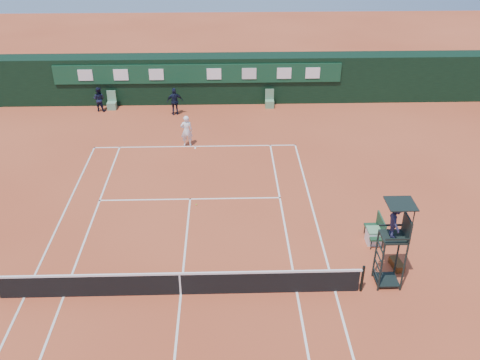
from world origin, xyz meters
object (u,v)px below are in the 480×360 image
object	(u,v)px
player_bench	(377,229)
cooler	(374,236)
tennis_net	(180,283)
player	(187,131)
umpire_chair	(395,227)

from	to	relation	value
player_bench	cooler	size ratio (longest dim) A/B	1.86
tennis_net	player	xyz separation A→B (m)	(-0.44, 12.02, 0.37)
player	cooler	bearing A→B (deg)	125.57
player	player_bench	bearing A→B (deg)	126.36
umpire_chair	player	xyz separation A→B (m)	(-7.84, 11.62, -1.58)
umpire_chair	cooler	xyz separation A→B (m)	(0.14, 2.45, -2.13)
tennis_net	umpire_chair	distance (m)	7.66
tennis_net	player_bench	size ratio (longest dim) A/B	10.75
cooler	player	distance (m)	12.17
umpire_chair	cooler	world-z (taller)	umpire_chair
tennis_net	player_bench	world-z (taller)	same
tennis_net	cooler	xyz separation A→B (m)	(7.54, 2.85, -0.18)
player	tennis_net	bearing A→B (deg)	86.65
umpire_chair	player	bearing A→B (deg)	124.00
tennis_net	cooler	bearing A→B (deg)	20.68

